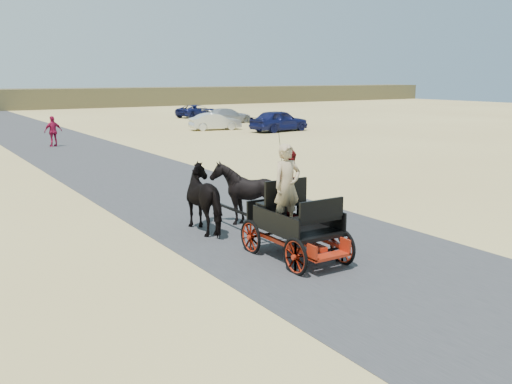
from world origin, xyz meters
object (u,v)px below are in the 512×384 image
carriage (295,242)px  horse_left (208,199)px  pedestrian (53,131)px  car_d (197,111)px  horse_right (245,194)px  car_a (279,121)px  car_c (228,116)px  car_b (215,121)px

carriage → horse_left: (-0.55, 3.00, 0.49)m
horse_left → pedestrian: bearing=-92.6°
horse_left → car_d: horse_left is taller
pedestrian → horse_right: bearing=81.3°
car_a → car_d: bearing=-12.9°
pedestrian → car_c: bearing=-160.1°
carriage → car_b: size_ratio=0.64×
carriage → car_c: size_ratio=0.56×
car_c → car_d: (0.85, 7.53, -0.02)m
horse_right → car_d: size_ratio=0.39×
horse_left → horse_right: horse_right is taller
car_b → horse_left: bearing=161.6°
pedestrian → car_a: size_ratio=0.38×
horse_right → horse_left: bearing=0.0°
horse_right → car_c: horse_right is taller
pedestrian → car_d: bearing=-145.3°
horse_left → pedestrian: pedestrian is taller
pedestrian → carriage: bearing=79.9°
horse_right → car_d: bearing=-114.8°
carriage → car_a: size_ratio=0.53×
car_a → car_c: 8.50m
pedestrian → car_c: (16.48, 9.12, -0.25)m
car_b → car_d: bearing=-10.6°
car_a → car_d: car_a is taller
horse_left → pedestrian: 20.58m
car_d → horse_right: bearing=137.6°
horse_right → car_b: 27.60m
car_a → car_d: size_ratio=1.05×
horse_left → horse_right: 1.10m
carriage → horse_right: horse_right is taller
pedestrian → car_b: 13.20m
horse_left → car_a: size_ratio=0.44×
carriage → car_d: 43.95m
horse_right → car_a: horse_right is taller
pedestrian → car_c: pedestrian is taller
pedestrian → car_b: size_ratio=0.46×
car_b → car_c: 6.37m
carriage → car_d: size_ratio=0.55×
horse_left → car_d: (18.28, 37.21, -0.25)m
carriage → pedestrian: size_ratio=1.39×
carriage → pedestrian: bearing=89.0°
horse_right → car_a: 26.41m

